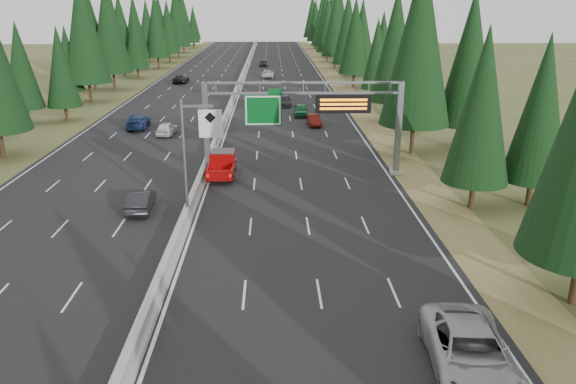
% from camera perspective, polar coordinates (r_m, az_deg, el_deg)
% --- Properties ---
extents(road, '(32.00, 260.00, 0.08)m').
position_cam_1_polar(road, '(91.63, -5.30, 9.87)').
color(road, black).
rests_on(road, ground).
extents(shoulder_right, '(3.60, 260.00, 0.06)m').
position_cam_1_polar(shoulder_right, '(92.24, 5.97, 9.90)').
color(shoulder_right, olive).
rests_on(shoulder_right, ground).
extents(shoulder_left, '(3.60, 260.00, 0.06)m').
position_cam_1_polar(shoulder_left, '(94.42, -16.30, 9.47)').
color(shoulder_left, '#434F25').
rests_on(shoulder_left, ground).
extents(median_barrier, '(0.70, 260.00, 0.85)m').
position_cam_1_polar(median_barrier, '(91.57, -5.31, 10.10)').
color(median_barrier, '#969590').
rests_on(median_barrier, road).
extents(sign_gantry, '(16.75, 0.98, 7.80)m').
position_cam_1_polar(sign_gantry, '(46.20, 2.36, 7.91)').
color(sign_gantry, slate).
rests_on(sign_gantry, road).
extents(hov_sign_pole, '(2.80, 0.50, 8.00)m').
position_cam_1_polar(hov_sign_pole, '(36.88, -9.63, 4.05)').
color(hov_sign_pole, slate).
rests_on(hov_sign_pole, road).
extents(tree_row_right, '(12.02, 241.17, 18.98)m').
position_cam_1_polar(tree_row_right, '(93.63, 8.60, 15.60)').
color(tree_row_right, black).
rests_on(tree_row_right, ground).
extents(tree_row_left, '(11.75, 240.24, 18.70)m').
position_cam_1_polar(tree_row_left, '(85.93, -21.03, 14.42)').
color(tree_row_left, black).
rests_on(tree_row_left, ground).
extents(silver_minivan, '(3.61, 6.88, 1.85)m').
position_cam_1_polar(silver_minivan, '(23.69, 18.03, -15.21)').
color(silver_minivan, '#A6A6AA').
rests_on(silver_minivan, road).
extents(red_pickup, '(2.09, 5.86, 1.91)m').
position_cam_1_polar(red_pickup, '(47.68, -6.68, 3.04)').
color(red_pickup, black).
rests_on(red_pickup, road).
extents(car_ahead_green, '(1.91, 4.42, 1.48)m').
position_cam_1_polar(car_ahead_green, '(72.95, 1.32, 8.33)').
color(car_ahead_green, '#166134').
rests_on(car_ahead_green, road).
extents(car_ahead_dkred, '(1.63, 3.99, 1.29)m').
position_cam_1_polar(car_ahead_dkred, '(67.00, 2.66, 7.30)').
color(car_ahead_dkred, '#56110C').
rests_on(car_ahead_dkred, road).
extents(car_ahead_dkgrey, '(1.93, 4.67, 1.35)m').
position_cam_1_polar(car_ahead_dkgrey, '(80.17, -0.40, 9.22)').
color(car_ahead_dkgrey, black).
rests_on(car_ahead_dkgrey, road).
extents(car_ahead_white, '(2.62, 5.04, 1.35)m').
position_cam_1_polar(car_ahead_white, '(111.65, -2.04, 11.87)').
color(car_ahead_white, white).
rests_on(car_ahead_white, road).
extents(car_ahead_far, '(2.13, 4.40, 1.45)m').
position_cam_1_polar(car_ahead_far, '(131.99, -2.51, 12.92)').
color(car_ahead_far, black).
rests_on(car_ahead_far, road).
extents(car_onc_near, '(1.79, 4.46, 1.44)m').
position_cam_1_polar(car_onc_near, '(40.46, -14.73, -0.82)').
color(car_onc_near, black).
rests_on(car_onc_near, road).
extents(car_onc_blue, '(2.68, 5.77, 1.63)m').
position_cam_1_polar(car_onc_blue, '(67.77, -15.01, 6.97)').
color(car_onc_blue, navy).
rests_on(car_onc_blue, road).
extents(car_onc_white, '(1.95, 4.34, 1.45)m').
position_cam_1_polar(car_onc_white, '(63.45, -12.23, 6.34)').
color(car_onc_white, silver).
rests_on(car_onc_white, road).
extents(car_onc_far, '(2.48, 5.34, 1.48)m').
position_cam_1_polar(car_onc_far, '(106.27, -10.81, 11.25)').
color(car_onc_far, black).
rests_on(car_onc_far, road).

